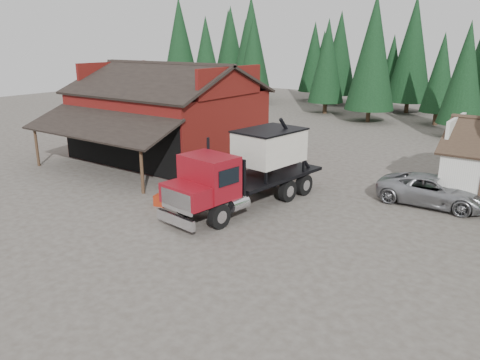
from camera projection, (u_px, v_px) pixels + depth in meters
The scene contains 9 objects.
ground at pixel (191, 225), 22.99m from camera, with size 120.00×120.00×0.00m, color #4A433A.
red_barn at pixel (168, 121), 36.05m from camera, with size 12.80×13.63×7.18m.
conifer_backdrop at pixel (425, 116), 55.68m from camera, with size 76.00×16.00×16.00m, color black, non-canonical shape.
near_pine_a at pixel (206, 60), 55.20m from camera, with size 4.40×4.40×11.40m.
near_pine_b at pixel (465, 73), 41.29m from camera, with size 3.96×3.96×10.40m.
near_pine_d at pixel (373, 53), 49.54m from camera, with size 5.28×5.28×13.40m.
feed_truck at pixel (248, 167), 25.14m from camera, with size 4.01×10.49×4.62m.
silver_car at pixel (433, 191), 25.60m from camera, with size 2.71×5.87×1.63m, color #98999F.
equip_box at pixel (164, 199), 25.86m from camera, with size 0.70×1.10×0.60m, color maroon.
Camera 1 is at (14.40, -15.96, 8.77)m, focal length 35.00 mm.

